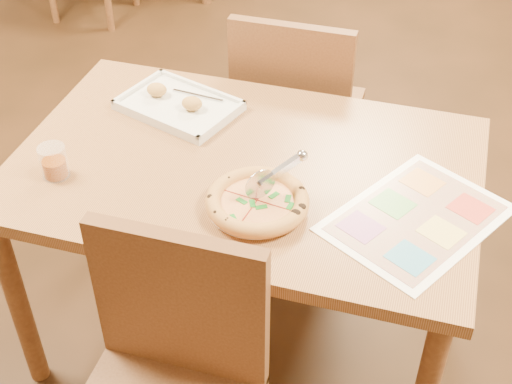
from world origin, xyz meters
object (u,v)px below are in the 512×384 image
(chair_near, at_px, (169,367))
(plate, at_px, (256,205))
(dining_table, at_px, (245,187))
(glass_tumbler, at_px, (54,163))
(chair_far, at_px, (295,100))
(appetizer_tray, at_px, (178,105))
(pizza, at_px, (257,201))
(menu, at_px, (416,218))
(pizza_cutter, at_px, (274,175))

(chair_near, xyz_separation_m, plate, (0.08, 0.43, 0.16))
(dining_table, bearing_deg, chair_near, -90.00)
(glass_tumbler, bearing_deg, plate, 2.80)
(dining_table, height_order, plate, plate)
(chair_far, height_order, appetizer_tray, chair_far)
(chair_near, xyz_separation_m, glass_tumbler, (-0.48, 0.40, 0.19))
(pizza, relative_size, glass_tumbler, 2.89)
(menu, bearing_deg, appetizer_tray, 158.24)
(chair_far, height_order, glass_tumbler, chair_far)
(pizza_cutter, relative_size, appetizer_tray, 0.32)
(plate, relative_size, menu, 0.55)
(appetizer_tray, height_order, menu, appetizer_tray)
(plate, distance_m, pizza, 0.02)
(dining_table, bearing_deg, menu, -11.63)
(glass_tumbler, bearing_deg, pizza_cutter, 5.71)
(dining_table, distance_m, appetizer_tray, 0.36)
(plate, height_order, pizza, pizza)
(chair_near, height_order, plate, chair_near)
(appetizer_tray, bearing_deg, glass_tumbler, -116.29)
(plate, distance_m, pizza_cutter, 0.10)
(dining_table, distance_m, menu, 0.51)
(pizza, bearing_deg, dining_table, 116.32)
(chair_near, distance_m, plate, 0.47)
(pizza, distance_m, glass_tumbler, 0.57)
(chair_far, distance_m, glass_tumbler, 0.95)
(pizza_cutter, xyz_separation_m, menu, (0.37, 0.04, -0.09))
(dining_table, distance_m, chair_near, 0.61)
(pizza_cutter, bearing_deg, chair_far, 52.80)
(pizza, bearing_deg, chair_near, -101.90)
(chair_far, xyz_separation_m, pizza, (0.09, -0.78, 0.18))
(chair_near, xyz_separation_m, menu, (0.49, 0.50, 0.16))
(chair_near, bearing_deg, menu, 45.77)
(pizza, height_order, glass_tumbler, glass_tumbler)
(appetizer_tray, bearing_deg, dining_table, -36.38)
(pizza_cutter, distance_m, appetizer_tray, 0.53)
(pizza, bearing_deg, menu, 11.25)
(dining_table, relative_size, pizza_cutter, 9.97)
(menu, bearing_deg, glass_tumbler, -174.20)
(chair_near, relative_size, pizza, 1.75)
(menu, bearing_deg, dining_table, 168.37)
(dining_table, height_order, pizza_cutter, pizza_cutter)
(appetizer_tray, bearing_deg, chair_far, 54.75)
(appetizer_tray, bearing_deg, chair_near, -70.90)
(chair_far, xyz_separation_m, menu, (0.49, -0.70, 0.16))
(dining_table, height_order, chair_near, chair_near)
(pizza, distance_m, pizza_cutter, 0.08)
(chair_near, relative_size, appetizer_tray, 1.17)
(menu, bearing_deg, chair_near, -134.23)
(chair_near, height_order, glass_tumbler, chair_near)
(pizza_cutter, relative_size, glass_tumbler, 1.40)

